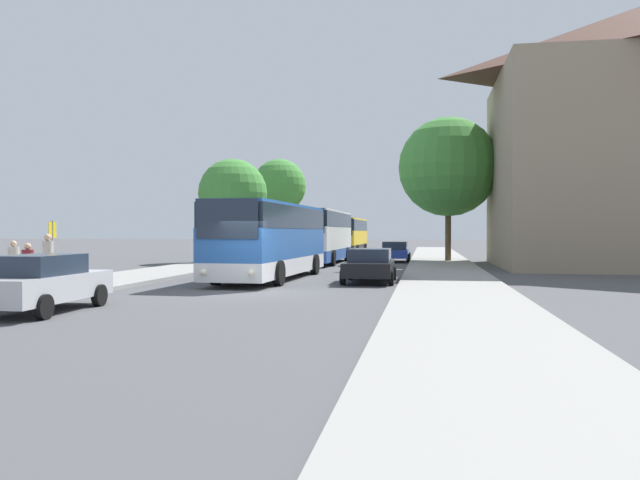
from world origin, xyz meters
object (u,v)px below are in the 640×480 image
at_px(pedestrian_waiting_far, 48,260).
at_px(parked_car_left_curb, 42,282).
at_px(bus_stop_sign, 52,245).
at_px(tree_left_far, 233,193).
at_px(pedestrian_waiting_near, 14,265).
at_px(tree_left_near, 279,186).
at_px(tree_right_near, 448,167).
at_px(parked_car_right_far, 395,251).
at_px(bus_front, 271,239).
at_px(bus_middle, 321,235).
at_px(pedestrian_walking_back, 28,269).
at_px(bus_rear, 347,236).
at_px(parked_car_right_near, 370,265).

bearing_deg(pedestrian_waiting_far, parked_car_left_curb, 33.41).
distance_m(bus_stop_sign, tree_left_far, 20.35).
distance_m(pedestrian_waiting_near, tree_left_near, 32.20).
height_order(bus_stop_sign, pedestrian_waiting_far, bus_stop_sign).
bearing_deg(pedestrian_waiting_near, tree_left_far, -135.06).
bearing_deg(tree_left_near, parked_car_left_curb, -86.65).
distance_m(parked_car_left_curb, tree_right_near, 31.20).
relative_size(parked_car_right_far, bus_stop_sign, 1.89).
relative_size(tree_left_near, tree_right_near, 0.83).
relative_size(pedestrian_waiting_far, tree_left_near, 0.23).
xyz_separation_m(bus_stop_sign, tree_left_near, (1.53, 29.94, 4.31)).
bearing_deg(bus_front, pedestrian_waiting_near, -130.00).
bearing_deg(tree_left_near, bus_middle, -62.11).
xyz_separation_m(parked_car_right_far, pedestrian_waiting_far, (-10.98, -24.23, 0.37)).
height_order(parked_car_left_curb, pedestrian_walking_back, pedestrian_walking_back).
relative_size(bus_front, bus_rear, 1.11).
height_order(pedestrian_waiting_near, tree_left_far, tree_left_far).
bearing_deg(tree_left_near, bus_rear, 45.52).
xyz_separation_m(parked_car_left_curb, pedestrian_waiting_far, (-3.10, 5.00, 0.33)).
bearing_deg(parked_car_right_near, pedestrian_walking_back, 38.43).
distance_m(parked_car_right_near, pedestrian_walking_back, 13.00).
height_order(parked_car_right_near, parked_car_right_far, parked_car_right_far).
height_order(tree_left_near, tree_right_near, tree_right_near).
height_order(bus_front, parked_car_right_near, bus_front).
bearing_deg(pedestrian_walking_back, parked_car_left_curb, 113.88).
distance_m(parked_car_right_near, tree_right_near, 18.67).
bearing_deg(pedestrian_waiting_near, tree_right_near, -165.43).
relative_size(parked_car_left_curb, bus_stop_sign, 1.90).
distance_m(pedestrian_waiting_near, pedestrian_waiting_far, 1.09).
bearing_deg(bus_stop_sign, parked_car_left_curb, -59.23).
bearing_deg(parked_car_right_far, bus_middle, 33.00).
relative_size(bus_front, pedestrian_waiting_far, 5.98).
distance_m(bus_stop_sign, tree_right_near, 27.41).
height_order(parked_car_left_curb, parked_car_right_near, parked_car_left_curb).
bearing_deg(pedestrian_waiting_far, bus_middle, 165.24).
distance_m(bus_front, parked_car_right_near, 4.74).
xyz_separation_m(pedestrian_waiting_far, pedestrian_walking_back, (0.69, -2.11, -0.16)).
height_order(pedestrian_waiting_far, tree_right_near, tree_right_near).
bearing_deg(pedestrian_walking_back, pedestrian_waiting_near, -58.91).
height_order(bus_middle, tree_right_near, tree_right_near).
relative_size(bus_middle, bus_rear, 1.13).
relative_size(bus_middle, tree_left_far, 1.66).
height_order(parked_car_right_near, bus_stop_sign, bus_stop_sign).
relative_size(bus_front, tree_right_near, 1.16).
xyz_separation_m(bus_rear, tree_left_near, (-5.09, -5.18, 4.19)).
distance_m(parked_car_left_curb, parked_car_right_far, 30.27).
distance_m(parked_car_left_curb, tree_left_near, 36.48).
relative_size(pedestrian_waiting_far, tree_left_far, 0.27).
xyz_separation_m(parked_car_left_curb, parked_car_right_far, (7.87, 29.23, -0.05)).
relative_size(parked_car_left_curb, parked_car_right_far, 1.00).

